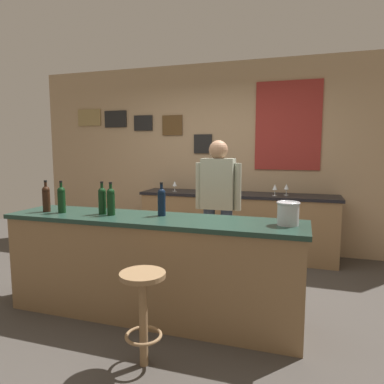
{
  "coord_description": "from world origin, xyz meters",
  "views": [
    {
      "loc": [
        1.28,
        -3.2,
        1.53
      ],
      "look_at": [
        0.12,
        0.45,
        1.05
      ],
      "focal_mm": 32.6,
      "sensor_mm": 36.0,
      "label": 1
    }
  ],
  "objects": [
    {
      "name": "wine_bottle_a",
      "position": [
        -1.07,
        -0.46,
        1.06
      ],
      "size": [
        0.07,
        0.07,
        0.31
      ],
      "color": "black",
      "rests_on": "bar_counter"
    },
    {
      "name": "wine_glass_c",
      "position": [
        1.07,
        1.66,
        1.01
      ],
      "size": [
        0.07,
        0.07,
        0.16
      ],
      "color": "silver",
      "rests_on": "side_counter"
    },
    {
      "name": "ice_bucket",
      "position": [
        1.18,
        -0.36,
        1.02
      ],
      "size": [
        0.19,
        0.19,
        0.19
      ],
      "color": "#B7BABF",
      "rests_on": "bar_counter"
    },
    {
      "name": "ground_plane",
      "position": [
        0.0,
        0.0,
        0.0
      ],
      "size": [
        10.0,
        10.0,
        0.0
      ],
      "primitive_type": "plane",
      "color": "#423D38"
    },
    {
      "name": "wine_glass_b",
      "position": [
        0.93,
        1.56,
        1.01
      ],
      "size": [
        0.07,
        0.07,
        0.16
      ],
      "color": "silver",
      "rests_on": "side_counter"
    },
    {
      "name": "wine_bottle_c",
      "position": [
        -0.49,
        -0.4,
        1.06
      ],
      "size": [
        0.07,
        0.07,
        0.31
      ],
      "color": "black",
      "rests_on": "bar_counter"
    },
    {
      "name": "coffee_mug",
      "position": [
        -0.1,
        1.72,
        0.95
      ],
      "size": [
        0.12,
        0.08,
        0.09
      ],
      "color": "silver",
      "rests_on": "side_counter"
    },
    {
      "name": "bartender",
      "position": [
        0.38,
        0.56,
        0.94
      ],
      "size": [
        0.52,
        0.21,
        1.62
      ],
      "color": "#384766",
      "rests_on": "ground_plane"
    },
    {
      "name": "wine_bottle_d",
      "position": [
        -0.39,
        -0.42,
        1.06
      ],
      "size": [
        0.07,
        0.07,
        0.31
      ],
      "color": "black",
      "rests_on": "bar_counter"
    },
    {
      "name": "wine_glass_a",
      "position": [
        -0.52,
        1.59,
        1.01
      ],
      "size": [
        0.07,
        0.07,
        0.16
      ],
      "color": "silver",
      "rests_on": "side_counter"
    },
    {
      "name": "bar_stool",
      "position": [
        0.25,
        -1.1,
        0.46
      ],
      "size": [
        0.32,
        0.32,
        0.68
      ],
      "color": "olive",
      "rests_on": "ground_plane"
    },
    {
      "name": "side_counter",
      "position": [
        0.4,
        1.65,
        0.45
      ],
      "size": [
        2.77,
        0.56,
        0.9
      ],
      "color": "olive",
      "rests_on": "ground_plane"
    },
    {
      "name": "wine_bottle_e",
      "position": [
        0.07,
        -0.31,
        1.06
      ],
      "size": [
        0.07,
        0.07,
        0.31
      ],
      "color": "black",
      "rests_on": "bar_counter"
    },
    {
      "name": "bar_counter",
      "position": [
        0.0,
        -0.4,
        0.46
      ],
      "size": [
        2.72,
        0.6,
        0.92
      ],
      "color": "olive",
      "rests_on": "ground_plane"
    },
    {
      "name": "wine_bottle_b",
      "position": [
        -0.9,
        -0.46,
        1.06
      ],
      "size": [
        0.07,
        0.07,
        0.31
      ],
      "color": "black",
      "rests_on": "bar_counter"
    },
    {
      "name": "back_wall",
      "position": [
        0.01,
        2.03,
        1.42
      ],
      "size": [
        6.0,
        0.09,
        2.8
      ],
      "color": "tan",
      "rests_on": "ground_plane"
    }
  ]
}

